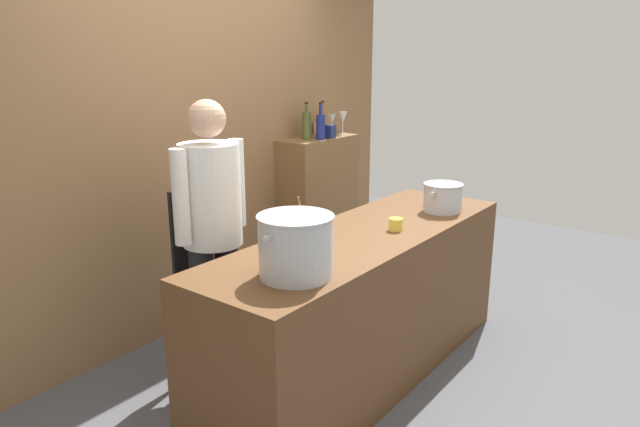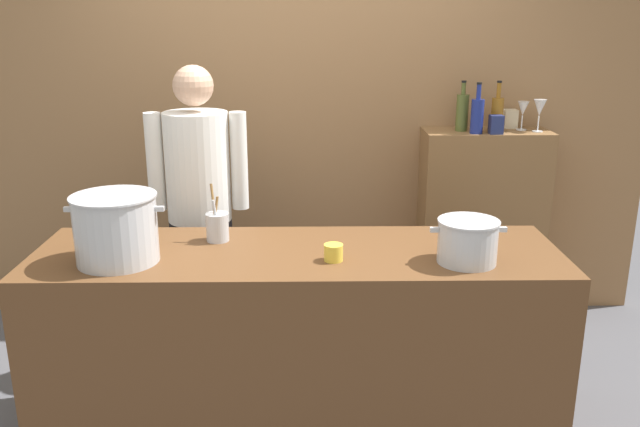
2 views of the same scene
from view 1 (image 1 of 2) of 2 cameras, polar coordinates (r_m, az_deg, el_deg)
name	(u,v)px [view 1 (image 1 of 2)]	position (r m, az deg, el deg)	size (l,w,h in m)	color
ground_plane	(361,372)	(3.66, 4.10, -15.54)	(8.00, 8.00, 0.00)	#4C4C51
brick_back_panel	(195,114)	(4.09, -12.38, 9.74)	(4.40, 0.10, 3.00)	olive
prep_counter	(362,305)	(3.45, 4.25, -9.10)	(2.33, 0.70, 0.90)	brown
bar_cabinet	(318,209)	(4.91, -0.16, 0.50)	(0.76, 0.32, 1.23)	brown
chef	(212,223)	(3.30, -10.81, -0.92)	(0.53, 0.37, 1.66)	black
stockpot_large	(296,246)	(2.60, -2.45, -3.27)	(0.41, 0.35, 0.29)	#B7BABF
stockpot_small	(443,197)	(3.80, 12.19, 1.59)	(0.32, 0.26, 0.19)	#B7BABF
utensil_crock	(303,232)	(3.06, -1.67, -1.87)	(0.10, 0.10, 0.27)	#B7BABF
butter_jar	(396,224)	(3.34, 7.59, -1.08)	(0.08, 0.08, 0.07)	yellow
wine_bottle_amber	(323,124)	(4.81, 0.26, 8.97)	(0.07, 0.07, 0.30)	#8C5919
wine_bottle_olive	(306,125)	(4.65, -1.36, 8.84)	(0.07, 0.07, 0.30)	#475123
wine_bottle_cobalt	(321,126)	(4.65, 0.07, 8.75)	(0.07, 0.07, 0.30)	navy
wine_glass_wide	(343,118)	(4.98, 2.30, 9.51)	(0.07, 0.07, 0.19)	silver
wine_glass_short	(332,120)	(4.95, 1.18, 9.33)	(0.07, 0.07, 0.17)	silver
spice_tin_cream	(320,128)	(4.97, 0.04, 8.58)	(0.08, 0.08, 0.11)	beige
spice_tin_navy	(330,132)	(4.74, 1.00, 8.21)	(0.07, 0.07, 0.11)	navy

